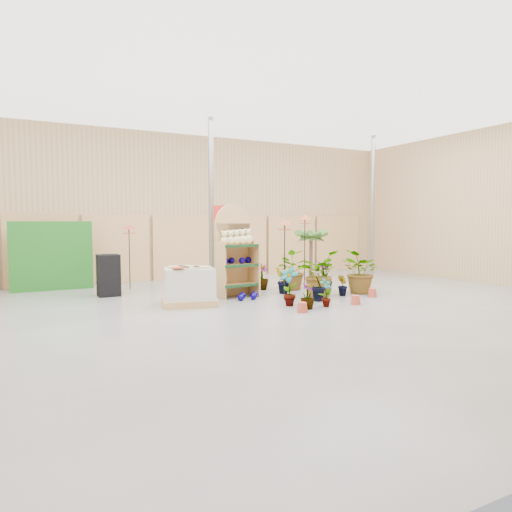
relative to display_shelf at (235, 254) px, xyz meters
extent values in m
cube|color=slate|center=(-0.04, -2.11, -1.06)|extent=(15.00, 12.00, 0.10)
cube|color=white|center=(-0.04, -2.11, 3.54)|extent=(15.00, 12.00, 0.10)
cube|color=tan|center=(-0.04, 3.94, 1.24)|extent=(15.00, 0.10, 4.50)
cylinder|color=gray|center=(5.46, 1.39, 1.24)|extent=(0.14, 0.14, 4.50)
cylinder|color=gray|center=(-0.04, 1.39, 1.24)|extent=(0.14, 0.14, 4.50)
cube|color=tan|center=(-4.04, 3.81, -0.01)|extent=(1.90, 0.06, 2.00)
cube|color=tan|center=(-2.04, 3.81, -0.01)|extent=(1.90, 0.06, 2.00)
cube|color=tan|center=(-0.04, 3.81, -0.01)|extent=(1.90, 0.06, 2.00)
cube|color=tan|center=(1.96, 3.81, -0.01)|extent=(1.90, 0.06, 2.00)
cube|color=tan|center=(3.96, 3.81, -0.01)|extent=(1.90, 0.06, 2.00)
cube|color=tan|center=(5.96, 3.81, -0.01)|extent=(1.90, 0.06, 2.00)
cube|color=tan|center=(0.00, 0.10, -0.14)|extent=(0.93, 0.15, 1.75)
cylinder|color=tan|center=(0.00, 0.10, 0.74)|extent=(0.93, 0.15, 0.92)
cube|color=tan|center=(0.00, -0.17, -0.70)|extent=(0.92, 0.58, 0.04)
cube|color=#0F3819|center=(0.00, -0.42, -0.70)|extent=(0.88, 0.10, 0.06)
cube|color=tan|center=(0.00, -0.17, -0.24)|extent=(0.92, 0.58, 0.04)
cube|color=#0F3819|center=(0.00, -0.42, -0.24)|extent=(0.88, 0.10, 0.06)
cube|color=tan|center=(0.00, -0.17, 0.22)|extent=(0.92, 0.58, 0.04)
cube|color=#0F3819|center=(0.00, -0.42, 0.22)|extent=(0.88, 0.10, 0.06)
cube|color=tan|center=(-0.44, -0.17, -0.34)|extent=(0.08, 0.52, 1.34)
cube|color=tan|center=(0.44, -0.17, -0.34)|extent=(0.08, 0.52, 1.34)
sphere|color=beige|center=(-0.31, -0.10, 0.34)|extent=(0.18, 0.18, 0.18)
sphere|color=beige|center=(-0.31, -0.10, 0.49)|extent=(0.14, 0.14, 0.14)
sphere|color=beige|center=(-0.15, -0.10, 0.34)|extent=(0.20, 0.20, 0.20)
sphere|color=beige|center=(-0.15, -0.10, 0.50)|extent=(0.14, 0.14, 0.14)
sphere|color=beige|center=(0.00, -0.10, 0.35)|extent=(0.21, 0.21, 0.21)
sphere|color=beige|center=(0.00, -0.10, 0.51)|extent=(0.14, 0.14, 0.14)
sphere|color=beige|center=(0.15, -0.10, 0.35)|extent=(0.22, 0.22, 0.22)
sphere|color=beige|center=(0.15, -0.10, 0.52)|extent=(0.14, 0.14, 0.14)
sphere|color=beige|center=(0.31, -0.10, 0.36)|extent=(0.23, 0.23, 0.23)
sphere|color=beige|center=(0.31, -0.10, 0.53)|extent=(0.14, 0.14, 0.14)
sphere|color=#06005D|center=(-0.33, -0.19, -0.14)|extent=(0.15, 0.15, 0.15)
sphere|color=#06005D|center=(-0.11, -0.06, -0.14)|extent=(0.15, 0.15, 0.15)
sphere|color=#06005D|center=(0.11, -0.19, -0.14)|extent=(0.15, 0.15, 0.15)
sphere|color=#06005D|center=(0.33, -0.06, -0.14)|extent=(0.15, 0.15, 0.15)
sphere|color=#06005D|center=(-0.16, -0.68, -0.93)|extent=(0.15, 0.15, 0.15)
sphere|color=#06005D|center=(0.00, -0.44, -0.93)|extent=(0.15, 0.15, 0.15)
sphere|color=#06005D|center=(0.16, -0.68, -0.93)|extent=(0.15, 0.15, 0.15)
sphere|color=#06005D|center=(0.32, -0.44, -0.93)|extent=(0.15, 0.15, 0.15)
cube|color=tan|center=(-1.35, -0.61, -0.94)|extent=(1.30, 1.16, 0.14)
cube|color=silver|center=(-1.35, -0.61, -0.54)|extent=(1.19, 1.05, 0.66)
cylinder|color=tan|center=(-1.59, -0.75, -0.19)|extent=(0.38, 0.38, 0.04)
cylinder|color=tan|center=(-1.35, -0.75, -0.19)|extent=(0.38, 0.38, 0.04)
cylinder|color=tan|center=(-1.12, -0.75, -0.19)|extent=(0.38, 0.38, 0.04)
cylinder|color=tan|center=(-1.59, -0.47, -0.19)|extent=(0.38, 0.38, 0.04)
cylinder|color=tan|center=(-1.35, -0.47, -0.19)|extent=(0.38, 0.38, 0.04)
cube|color=black|center=(-2.69, 1.42, -0.76)|extent=(0.50, 0.50, 0.50)
cube|color=black|center=(-2.69, 1.42, -0.26)|extent=(0.50, 0.50, 0.50)
cube|color=#1C631B|center=(-3.84, 3.09, -0.11)|extent=(2.00, 0.30, 1.80)
cylinder|color=gray|center=(0.06, 0.89, 0.09)|extent=(0.05, 0.05, 2.20)
cube|color=red|center=(0.06, 0.85, 0.99)|extent=(0.50, 0.03, 0.40)
cylinder|color=black|center=(0.79, -1.01, -0.20)|extent=(0.02, 0.02, 1.61)
cylinder|color=#AE3F2F|center=(0.79, -1.01, 0.60)|extent=(0.30, 0.30, 0.02)
cone|color=#AE3F2F|center=(0.79, -1.01, 0.77)|extent=(0.34, 0.34, 0.14)
cylinder|color=black|center=(2.14, 0.22, -0.14)|extent=(0.02, 0.02, 1.74)
cylinder|color=#AE3F2F|center=(2.14, 0.22, 0.73)|extent=(0.30, 0.30, 0.02)
cone|color=#AE3F2F|center=(2.14, 0.22, 0.90)|extent=(0.34, 0.34, 0.14)
cylinder|color=black|center=(-2.00, 2.33, -0.27)|extent=(0.02, 0.02, 1.48)
cylinder|color=#AE3F2F|center=(-2.00, 2.33, 0.48)|extent=(0.30, 0.30, 0.02)
cone|color=#AE3F2F|center=(-2.00, 2.33, 0.65)|extent=(0.34, 0.34, 0.14)
cylinder|color=brown|center=(2.66, 0.69, -0.36)|extent=(0.10, 0.10, 1.31)
imported|color=#346520|center=(0.49, -1.69, -0.59)|extent=(0.47, 0.53, 0.84)
imported|color=#346520|center=(1.36, -1.50, -0.66)|extent=(0.48, 0.45, 0.70)
imported|color=#346520|center=(1.76, -0.94, -0.46)|extent=(1.31, 1.29, 1.10)
imported|color=#346520|center=(2.04, -0.76, -0.59)|extent=(0.65, 0.65, 0.83)
imported|color=#346520|center=(2.88, 0.27, -0.66)|extent=(0.39, 0.29, 0.69)
imported|color=#346520|center=(1.20, -0.21, -0.67)|extent=(0.41, 0.35, 0.67)
imported|color=#346520|center=(1.76, 0.30, -0.50)|extent=(0.96, 1.05, 1.02)
imported|color=#346520|center=(0.65, -2.16, -0.74)|extent=(0.43, 0.43, 0.54)
imported|color=#346520|center=(1.12, -2.15, -0.70)|extent=(0.37, 0.29, 0.62)
imported|color=#346520|center=(2.33, -1.17, -0.75)|extent=(0.33, 0.35, 0.52)
imported|color=#346520|center=(2.96, -1.09, -0.46)|extent=(1.11, 1.20, 1.10)
imported|color=#346520|center=(1.06, 0.63, -0.66)|extent=(0.44, 0.44, 0.69)
camera|label=1|loc=(-4.52, -9.90, 0.78)|focal=32.00mm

